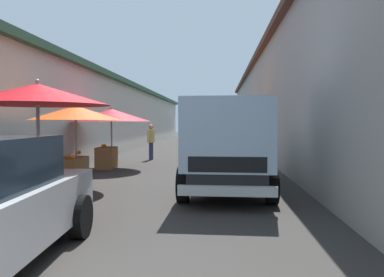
{
  "coord_description": "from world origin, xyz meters",
  "views": [
    {
      "loc": [
        -1.7,
        -1.51,
        1.61
      ],
      "look_at": [
        7.98,
        -0.79,
        1.18
      ],
      "focal_mm": 34.55,
      "sensor_mm": 36.0,
      "label": 1
    }
  ],
  "objects_px": {
    "fruit_stall_far_left": "(217,117)",
    "vendor_by_crates": "(151,140)",
    "delivery_truck": "(227,149)",
    "parked_scooter": "(223,146)",
    "fruit_stall_near_right": "(111,120)",
    "fruit_stall_far_right": "(75,125)",
    "fruit_stall_mid_lane": "(37,116)",
    "fruit_stall_near_left": "(231,122)"
  },
  "relations": [
    {
      "from": "fruit_stall_near_right",
      "to": "fruit_stall_near_left",
      "type": "height_order",
      "value": "fruit_stall_near_left"
    },
    {
      "from": "fruit_stall_far_right",
      "to": "fruit_stall_mid_lane",
      "type": "bearing_deg",
      "value": -169.93
    },
    {
      "from": "fruit_stall_far_left",
      "to": "vendor_by_crates",
      "type": "height_order",
      "value": "fruit_stall_far_left"
    },
    {
      "from": "fruit_stall_near_left",
      "to": "vendor_by_crates",
      "type": "distance_m",
      "value": 6.6
    },
    {
      "from": "fruit_stall_near_right",
      "to": "fruit_stall_far_left",
      "type": "distance_m",
      "value": 4.94
    },
    {
      "from": "fruit_stall_far_right",
      "to": "fruit_stall_near_right",
      "type": "distance_m",
      "value": 3.88
    },
    {
      "from": "fruit_stall_far_left",
      "to": "parked_scooter",
      "type": "relative_size",
      "value": 1.58
    },
    {
      "from": "fruit_stall_near_right",
      "to": "parked_scooter",
      "type": "height_order",
      "value": "fruit_stall_near_right"
    },
    {
      "from": "fruit_stall_mid_lane",
      "to": "delivery_truck",
      "type": "height_order",
      "value": "fruit_stall_mid_lane"
    },
    {
      "from": "fruit_stall_far_right",
      "to": "parked_scooter",
      "type": "xyz_separation_m",
      "value": [
        9.09,
        -3.6,
        -1.08
      ]
    },
    {
      "from": "fruit_stall_far_right",
      "to": "fruit_stall_near_right",
      "type": "xyz_separation_m",
      "value": [
        3.87,
        0.27,
        0.17
      ]
    },
    {
      "from": "fruit_stall_far_right",
      "to": "fruit_stall_near_left",
      "type": "relative_size",
      "value": 0.9
    },
    {
      "from": "fruit_stall_far_right",
      "to": "fruit_stall_near_left",
      "type": "xyz_separation_m",
      "value": [
        12.49,
        -4.12,
        0.08
      ]
    },
    {
      "from": "delivery_truck",
      "to": "parked_scooter",
      "type": "xyz_separation_m",
      "value": [
        9.67,
        0.01,
        -0.59
      ]
    },
    {
      "from": "fruit_stall_near_right",
      "to": "vendor_by_crates",
      "type": "relative_size",
      "value": 1.79
    },
    {
      "from": "fruit_stall_far_right",
      "to": "vendor_by_crates",
      "type": "distance_m",
      "value": 7.07
    },
    {
      "from": "fruit_stall_near_right",
      "to": "fruit_stall_mid_lane",
      "type": "relative_size",
      "value": 1.15
    },
    {
      "from": "vendor_by_crates",
      "to": "delivery_truck",
      "type": "bearing_deg",
      "value": -157.89
    },
    {
      "from": "delivery_truck",
      "to": "parked_scooter",
      "type": "height_order",
      "value": "delivery_truck"
    },
    {
      "from": "delivery_truck",
      "to": "vendor_by_crates",
      "type": "distance_m",
      "value": 8.2
    },
    {
      "from": "fruit_stall_far_left",
      "to": "fruit_stall_near_left",
      "type": "height_order",
      "value": "fruit_stall_far_left"
    },
    {
      "from": "fruit_stall_near_left",
      "to": "fruit_stall_far_right",
      "type": "bearing_deg",
      "value": 161.75
    },
    {
      "from": "fruit_stall_near_right",
      "to": "vendor_by_crates",
      "type": "height_order",
      "value": "fruit_stall_near_right"
    },
    {
      "from": "fruit_stall_near_right",
      "to": "delivery_truck",
      "type": "distance_m",
      "value": 5.94
    },
    {
      "from": "fruit_stall_far_right",
      "to": "fruit_stall_near_left",
      "type": "height_order",
      "value": "fruit_stall_near_left"
    },
    {
      "from": "fruit_stall_far_right",
      "to": "fruit_stall_mid_lane",
      "type": "height_order",
      "value": "fruit_stall_mid_lane"
    },
    {
      "from": "fruit_stall_far_right",
      "to": "fruit_stall_far_left",
      "type": "xyz_separation_m",
      "value": [
        7.22,
        -3.35,
        0.29
      ]
    },
    {
      "from": "fruit_stall_mid_lane",
      "to": "fruit_stall_near_right",
      "type": "bearing_deg",
      "value": 6.59
    },
    {
      "from": "fruit_stall_near_right",
      "to": "delivery_truck",
      "type": "bearing_deg",
      "value": -138.83
    },
    {
      "from": "fruit_stall_near_right",
      "to": "fruit_stall_mid_lane",
      "type": "distance_m",
      "value": 6.68
    },
    {
      "from": "fruit_stall_near_left",
      "to": "parked_scooter",
      "type": "xyz_separation_m",
      "value": [
        -3.4,
        0.52,
        -1.16
      ]
    },
    {
      "from": "delivery_truck",
      "to": "parked_scooter",
      "type": "distance_m",
      "value": 9.68
    },
    {
      "from": "fruit_stall_far_left",
      "to": "fruit_stall_mid_lane",
      "type": "distance_m",
      "value": 10.4
    },
    {
      "from": "vendor_by_crates",
      "to": "fruit_stall_far_left",
      "type": "bearing_deg",
      "value": -85.82
    },
    {
      "from": "fruit_stall_near_left",
      "to": "delivery_truck",
      "type": "distance_m",
      "value": 13.09
    },
    {
      "from": "fruit_stall_near_left",
      "to": "vendor_by_crates",
      "type": "relative_size",
      "value": 1.61
    },
    {
      "from": "parked_scooter",
      "to": "fruit_stall_mid_lane",
      "type": "bearing_deg",
      "value": 165.31
    },
    {
      "from": "vendor_by_crates",
      "to": "parked_scooter",
      "type": "xyz_separation_m",
      "value": [
        2.07,
        -3.08,
        -0.41
      ]
    },
    {
      "from": "fruit_stall_near_right",
      "to": "delivery_truck",
      "type": "relative_size",
      "value": 0.55
    },
    {
      "from": "fruit_stall_near_right",
      "to": "fruit_stall_near_left",
      "type": "bearing_deg",
      "value": -26.99
    },
    {
      "from": "fruit_stall_far_right",
      "to": "delivery_truck",
      "type": "distance_m",
      "value": 3.69
    },
    {
      "from": "fruit_stall_far_left",
      "to": "delivery_truck",
      "type": "distance_m",
      "value": 7.84
    }
  ]
}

